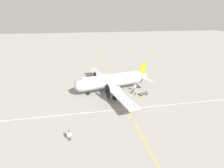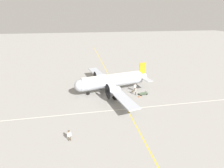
{
  "view_description": "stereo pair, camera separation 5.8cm",
  "coord_description": "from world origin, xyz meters",
  "px_view_note": "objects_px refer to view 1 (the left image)",
  "views": [
    {
      "loc": [
        36.75,
        -7.0,
        16.57
      ],
      "look_at": [
        0.0,
        0.0,
        1.77
      ],
      "focal_mm": 28.0,
      "sensor_mm": 36.0,
      "label": 1
    },
    {
      "loc": [
        36.76,
        -6.94,
        16.57
      ],
      "look_at": [
        0.0,
        0.0,
        1.77
      ],
      "focal_mm": 28.0,
      "sensor_mm": 36.0,
      "label": 2
    }
  ],
  "objects_px": {
    "airliner_main": "(110,81)",
    "crew_foreground": "(69,135)",
    "traffic_cone": "(139,96)",
    "suitcase_near_door": "(133,91)",
    "baggage_cart": "(143,93)",
    "ramp_agent": "(135,86)",
    "passenger_boarding": "(136,91)"
  },
  "relations": [
    {
      "from": "crew_foreground",
      "to": "suitcase_near_door",
      "type": "bearing_deg",
      "value": -148.27
    },
    {
      "from": "crew_foreground",
      "to": "passenger_boarding",
      "type": "bearing_deg",
      "value": -151.62
    },
    {
      "from": "ramp_agent",
      "to": "suitcase_near_door",
      "type": "relative_size",
      "value": 4.02
    },
    {
      "from": "passenger_boarding",
      "to": "suitcase_near_door",
      "type": "bearing_deg",
      "value": -147.92
    },
    {
      "from": "baggage_cart",
      "to": "crew_foreground",
      "type": "bearing_deg",
      "value": 25.95
    },
    {
      "from": "airliner_main",
      "to": "ramp_agent",
      "type": "relative_size",
      "value": 13.69
    },
    {
      "from": "ramp_agent",
      "to": "crew_foreground",
      "type": "bearing_deg",
      "value": 44.95
    },
    {
      "from": "passenger_boarding",
      "to": "traffic_cone",
      "type": "bearing_deg",
      "value": 50.32
    },
    {
      "from": "suitcase_near_door",
      "to": "baggage_cart",
      "type": "height_order",
      "value": "baggage_cart"
    },
    {
      "from": "traffic_cone",
      "to": "crew_foreground",
      "type": "bearing_deg",
      "value": -50.87
    },
    {
      "from": "baggage_cart",
      "to": "passenger_boarding",
      "type": "bearing_deg",
      "value": -20.48
    },
    {
      "from": "crew_foreground",
      "to": "traffic_cone",
      "type": "bearing_deg",
      "value": -155.54
    },
    {
      "from": "suitcase_near_door",
      "to": "baggage_cart",
      "type": "bearing_deg",
      "value": 45.65
    },
    {
      "from": "ramp_agent",
      "to": "airliner_main",
      "type": "bearing_deg",
      "value": -9.93
    },
    {
      "from": "airliner_main",
      "to": "passenger_boarding",
      "type": "xyz_separation_m",
      "value": [
        2.92,
        5.2,
        -1.59
      ]
    },
    {
      "from": "ramp_agent",
      "to": "suitcase_near_door",
      "type": "height_order",
      "value": "ramp_agent"
    },
    {
      "from": "airliner_main",
      "to": "suitcase_near_door",
      "type": "relative_size",
      "value": 55.07
    },
    {
      "from": "ramp_agent",
      "to": "suitcase_near_door",
      "type": "xyz_separation_m",
      "value": [
        0.53,
        -0.57,
        -0.97
      ]
    },
    {
      "from": "airliner_main",
      "to": "crew_foreground",
      "type": "height_order",
      "value": "airliner_main"
    },
    {
      "from": "airliner_main",
      "to": "ramp_agent",
      "type": "xyz_separation_m",
      "value": [
        0.86,
        5.7,
        -1.42
      ]
    },
    {
      "from": "crew_foreground",
      "to": "traffic_cone",
      "type": "height_order",
      "value": "crew_foreground"
    },
    {
      "from": "ramp_agent",
      "to": "baggage_cart",
      "type": "height_order",
      "value": "ramp_agent"
    },
    {
      "from": "crew_foreground",
      "to": "suitcase_near_door",
      "type": "xyz_separation_m",
      "value": [
        -14.48,
        13.79,
        -0.83
      ]
    },
    {
      "from": "suitcase_near_door",
      "to": "ramp_agent",
      "type": "bearing_deg",
      "value": 132.88
    },
    {
      "from": "airliner_main",
      "to": "traffic_cone",
      "type": "height_order",
      "value": "airliner_main"
    },
    {
      "from": "airliner_main",
      "to": "traffic_cone",
      "type": "distance_m",
      "value": 7.46
    },
    {
      "from": "airliner_main",
      "to": "passenger_boarding",
      "type": "bearing_deg",
      "value": 139.59
    },
    {
      "from": "airliner_main",
      "to": "crew_foreground",
      "type": "relative_size",
      "value": 15.45
    },
    {
      "from": "crew_foreground",
      "to": "baggage_cart",
      "type": "relative_size",
      "value": 0.76
    },
    {
      "from": "passenger_boarding",
      "to": "baggage_cart",
      "type": "distance_m",
      "value": 1.88
    },
    {
      "from": "passenger_boarding",
      "to": "traffic_cone",
      "type": "distance_m",
      "value": 1.57
    },
    {
      "from": "crew_foreground",
      "to": "ramp_agent",
      "type": "bearing_deg",
      "value": -148.4
    }
  ]
}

